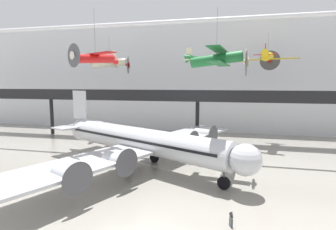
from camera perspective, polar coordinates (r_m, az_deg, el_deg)
hangar_back_wall at (r=58.10m, az=7.72°, el=7.96°), size 140.00×3.00×23.19m
mezzanine_walkway at (r=46.56m, az=6.32°, el=3.46°), size 110.00×3.20×9.37m
ceiling_truss_beam at (r=39.34m, az=5.11°, el=19.75°), size 120.00×0.60×0.60m
airliner_silver_main at (r=33.37m, az=-6.37°, el=-5.55°), size 29.12×34.37×9.40m
suspended_plane_red_highwing at (r=32.00m, az=-15.54°, el=11.83°), size 6.89×6.16×6.74m
suspended_plane_green_biplane at (r=30.94m, az=10.53°, el=11.88°), size 7.34×8.97×7.68m
suspended_plane_cream_biplane at (r=50.44m, az=-12.60°, el=11.01°), size 7.77×9.31×6.76m
suspended_plane_yellow_lowwing at (r=47.75m, az=20.88°, el=11.77°), size 9.89×8.22×6.14m
info_sign_pedestal at (r=21.41m, az=13.56°, el=-21.47°), size 0.30×0.75×1.24m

